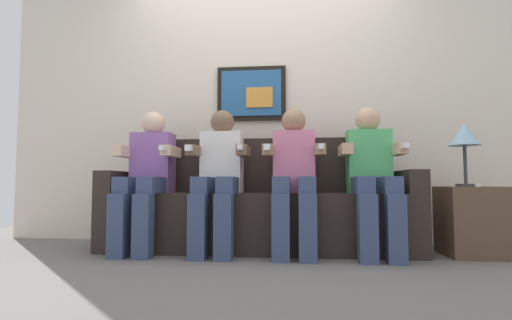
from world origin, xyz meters
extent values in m
plane|color=#66605B|center=(0.00, 0.00, 0.00)|extent=(6.28, 6.28, 0.00)
cube|color=beige|center=(0.00, 0.77, 1.30)|extent=(4.83, 0.05, 2.60)
cube|color=black|center=(-0.10, 0.72, 1.35)|extent=(0.63, 0.03, 0.50)
cube|color=#26598C|center=(-0.10, 0.71, 1.35)|extent=(0.55, 0.02, 0.42)
cube|color=orange|center=(-0.02, 0.70, 1.31)|extent=(0.24, 0.02, 0.18)
cube|color=#2D231E|center=(0.00, 0.29, 0.23)|extent=(2.15, 0.58, 0.45)
cube|color=#2D231E|center=(0.00, 0.51, 0.68)|extent=(2.15, 0.14, 0.45)
cube|color=#2D231E|center=(-1.15, 0.29, 0.31)|extent=(0.14, 0.58, 0.62)
cube|color=#2D231E|center=(1.15, 0.29, 0.31)|extent=(0.14, 0.58, 0.62)
cube|color=#8C59A5|center=(-0.86, 0.28, 0.69)|extent=(0.32, 0.20, 0.48)
sphere|color=beige|center=(-0.86, 0.28, 1.02)|extent=(0.19, 0.19, 0.19)
cube|color=#38476B|center=(-0.95, 0.08, 0.51)|extent=(0.12, 0.40, 0.12)
cube|color=#38476B|center=(-0.77, 0.08, 0.51)|extent=(0.12, 0.40, 0.12)
cube|color=#38476B|center=(-0.95, -0.12, 0.23)|extent=(0.12, 0.12, 0.45)
cube|color=#38476B|center=(-0.77, -0.12, 0.23)|extent=(0.12, 0.12, 0.45)
cube|color=beige|center=(-1.05, 0.16, 0.77)|extent=(0.08, 0.28, 0.08)
cube|color=beige|center=(-0.67, 0.16, 0.77)|extent=(0.08, 0.28, 0.08)
cube|color=white|center=(-0.67, 0.00, 0.78)|extent=(0.04, 0.13, 0.04)
cube|color=white|center=(-0.29, 0.28, 0.69)|extent=(0.32, 0.20, 0.48)
sphere|color=brown|center=(-0.29, 0.28, 1.02)|extent=(0.19, 0.19, 0.19)
cube|color=#38476B|center=(-0.38, 0.08, 0.51)|extent=(0.12, 0.40, 0.12)
cube|color=#38476B|center=(-0.20, 0.08, 0.51)|extent=(0.12, 0.40, 0.12)
cube|color=#38476B|center=(-0.38, -0.12, 0.23)|extent=(0.12, 0.12, 0.45)
cube|color=#38476B|center=(-0.20, -0.12, 0.23)|extent=(0.12, 0.12, 0.45)
cube|color=brown|center=(-0.48, 0.16, 0.77)|extent=(0.08, 0.28, 0.08)
cube|color=brown|center=(-0.10, 0.16, 0.77)|extent=(0.08, 0.28, 0.08)
cube|color=white|center=(-0.10, 0.00, 0.78)|extent=(0.04, 0.13, 0.04)
cube|color=white|center=(-0.48, 0.00, 0.78)|extent=(0.04, 0.10, 0.04)
cube|color=pink|center=(0.29, 0.28, 0.69)|extent=(0.32, 0.20, 0.48)
sphere|color=#9E7556|center=(0.29, 0.28, 1.02)|extent=(0.19, 0.19, 0.19)
cube|color=#38476B|center=(0.20, 0.08, 0.51)|extent=(0.12, 0.40, 0.12)
cube|color=#38476B|center=(0.38, 0.08, 0.51)|extent=(0.12, 0.40, 0.12)
cube|color=#38476B|center=(0.20, -0.12, 0.23)|extent=(0.12, 0.12, 0.45)
cube|color=#38476B|center=(0.38, -0.12, 0.23)|extent=(0.12, 0.12, 0.45)
cube|color=#9E7556|center=(0.10, 0.16, 0.77)|extent=(0.08, 0.28, 0.08)
cube|color=#9E7556|center=(0.48, 0.16, 0.77)|extent=(0.08, 0.28, 0.08)
cube|color=white|center=(0.48, 0.00, 0.78)|extent=(0.04, 0.13, 0.04)
cube|color=white|center=(0.10, 0.00, 0.78)|extent=(0.04, 0.10, 0.04)
cube|color=#4CB266|center=(0.86, 0.28, 0.69)|extent=(0.32, 0.20, 0.48)
sphere|color=tan|center=(0.86, 0.28, 1.02)|extent=(0.19, 0.19, 0.19)
cube|color=#38476B|center=(0.77, 0.08, 0.51)|extent=(0.12, 0.40, 0.12)
cube|color=#38476B|center=(0.95, 0.08, 0.51)|extent=(0.12, 0.40, 0.12)
cube|color=#38476B|center=(0.77, -0.12, 0.23)|extent=(0.12, 0.12, 0.45)
cube|color=#38476B|center=(0.95, -0.12, 0.23)|extent=(0.12, 0.12, 0.45)
cube|color=tan|center=(0.67, 0.16, 0.77)|extent=(0.08, 0.28, 0.08)
cube|color=tan|center=(1.05, 0.16, 0.77)|extent=(0.08, 0.28, 0.08)
cube|color=white|center=(1.05, 0.00, 0.78)|extent=(0.04, 0.13, 0.04)
cube|color=brown|center=(1.57, 0.22, 0.25)|extent=(0.40, 0.40, 0.50)
cylinder|color=#333338|center=(1.53, 0.20, 0.51)|extent=(0.14, 0.14, 0.02)
cylinder|color=#333338|center=(1.53, 0.20, 0.66)|extent=(0.02, 0.02, 0.28)
cone|color=#8CB2CC|center=(1.53, 0.20, 0.88)|extent=(0.22, 0.22, 0.16)
cube|color=white|center=(1.58, 0.19, 0.51)|extent=(0.04, 0.13, 0.02)
camera|label=1|loc=(0.29, -2.71, 0.52)|focal=26.77mm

